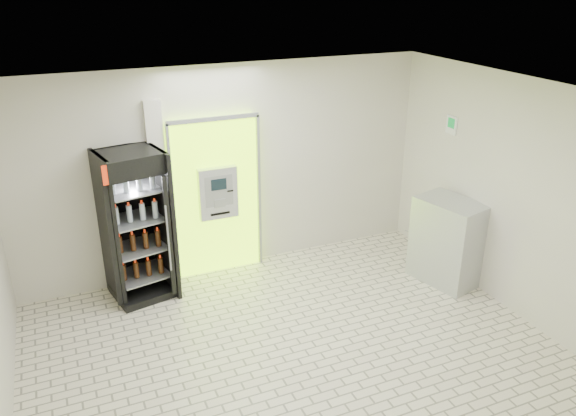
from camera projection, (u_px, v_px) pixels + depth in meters
ground at (298, 359)px, 6.46m from camera, size 6.00×6.00×0.00m
room_shell at (299, 213)px, 5.74m from camera, size 6.00×6.00×6.00m
atm_assembly at (216, 196)px, 7.98m from camera, size 1.30×0.24×2.33m
pillar at (160, 195)px, 7.67m from camera, size 0.22×0.11×2.60m
beverage_cooler at (137, 229)px, 7.40m from camera, size 0.90×0.86×2.05m
steel_cabinet at (448, 241)px, 7.90m from camera, size 0.83×1.04×1.22m
exit_sign at (452, 125)px, 7.90m from camera, size 0.02×0.22×0.26m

